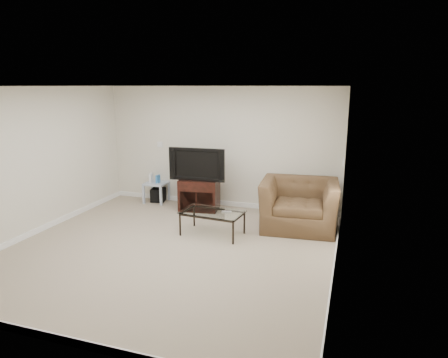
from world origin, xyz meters
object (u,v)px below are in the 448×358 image
(tv_stand, at_px, (199,194))
(coffee_table, at_px, (212,223))
(television, at_px, (199,163))
(recliner, at_px, (299,196))
(subwoofer, at_px, (158,195))
(side_table, at_px, (157,192))

(tv_stand, height_order, coffee_table, tv_stand)
(television, distance_m, recliner, 2.16)
(subwoofer, bearing_deg, side_table, -145.44)
(tv_stand, height_order, television, television)
(tv_stand, height_order, recliner, recliner)
(television, xyz_separation_m, subwoofer, (-1.08, 0.28, -0.82))
(tv_stand, relative_size, subwoofer, 2.72)
(recliner, xyz_separation_m, coffee_table, (-1.36, -0.81, -0.38))
(television, xyz_separation_m, side_table, (-1.11, 0.26, -0.76))
(side_table, distance_m, subwoofer, 0.07)
(television, height_order, subwoofer, television)
(side_table, relative_size, coffee_table, 0.44)
(subwoofer, xyz_separation_m, coffee_table, (1.81, -1.50, 0.05))
(television, bearing_deg, coffee_table, -62.33)
(television, bearing_deg, side_table, 163.49)
(side_table, height_order, recliner, recliner)
(side_table, height_order, subwoofer, side_table)
(tv_stand, distance_m, subwoofer, 1.12)
(tv_stand, height_order, subwoofer, tv_stand)
(side_table, height_order, coffee_table, side_table)
(side_table, xyz_separation_m, subwoofer, (0.03, 0.02, -0.06))
(tv_stand, xyz_separation_m, subwoofer, (-1.08, 0.25, -0.17))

